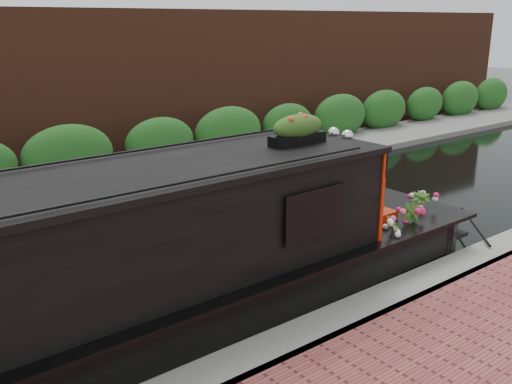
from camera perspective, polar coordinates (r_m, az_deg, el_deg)
ground at (r=9.55m, az=-6.51°, el=-6.10°), size 80.00×80.00×0.00m
near_bank_coping at (r=7.23m, az=7.88°, el=-14.14°), size 40.00×0.60×0.50m
far_bank_path at (r=13.12m, az=-16.24°, el=-0.25°), size 40.00×2.40×0.34m
far_hedge at (r=13.93m, az=-17.65°, el=0.60°), size 40.00×1.10×2.80m
far_brick_wall at (r=15.86m, az=-20.39°, el=2.26°), size 40.00×1.00×8.00m
narrowboat at (r=6.53m, az=-17.65°, el=-10.31°), size 11.64×2.10×2.73m
rope_fender at (r=10.48m, az=16.60°, el=-3.73°), size 0.30×0.35×0.30m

